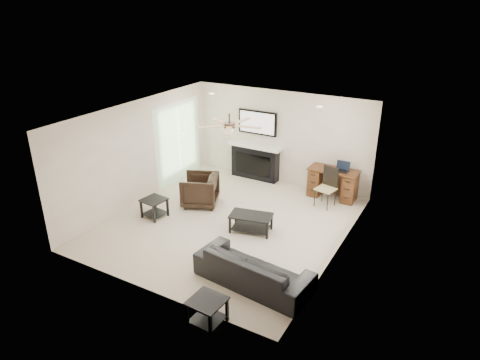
# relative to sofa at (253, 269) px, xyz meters

# --- Properties ---
(room_shell) EXTENTS (5.50, 5.54, 2.52)m
(room_shell) POSITION_rel_sofa_xyz_m (-1.34, 1.76, 1.38)
(room_shell) COLOR beige
(room_shell) RESTS_ON ground
(sofa) EXTENTS (2.19, 1.05, 0.62)m
(sofa) POSITION_rel_sofa_xyz_m (0.00, 0.00, 0.00)
(sofa) COLOR black
(sofa) RESTS_ON ground
(armchair) EXTENTS (1.10, 1.09, 0.77)m
(armchair) POSITION_rel_sofa_xyz_m (-2.60, 2.15, 0.08)
(armchair) COLOR black
(armchair) RESTS_ON ground
(coffee_table) EXTENTS (0.99, 0.68, 0.40)m
(coffee_table) POSITION_rel_sofa_xyz_m (-0.90, 1.60, -0.11)
(coffee_table) COLOR black
(coffee_table) RESTS_ON ground
(end_table_near) EXTENTS (0.55, 0.55, 0.45)m
(end_table_near) POSITION_rel_sofa_xyz_m (-0.15, -1.25, -0.08)
(end_table_near) COLOR black
(end_table_near) RESTS_ON ground
(end_table_left) EXTENTS (0.56, 0.56, 0.45)m
(end_table_left) POSITION_rel_sofa_xyz_m (-3.15, 1.10, -0.08)
(end_table_left) COLOR black
(end_table_left) RESTS_ON ground
(fireplace_unit) EXTENTS (1.52, 0.34, 1.91)m
(fireplace_unit) POSITION_rel_sofa_xyz_m (-2.20, 4.26, 0.65)
(fireplace_unit) COLOR black
(fireplace_unit) RESTS_ON ground
(desk) EXTENTS (1.22, 0.56, 0.76)m
(desk) POSITION_rel_sofa_xyz_m (0.09, 4.12, 0.07)
(desk) COLOR #381D0E
(desk) RESTS_ON ground
(desk_chair) EXTENTS (0.50, 0.52, 0.97)m
(desk_chair) POSITION_rel_sofa_xyz_m (0.09, 3.57, 0.18)
(desk_chair) COLOR black
(desk_chair) RESTS_ON ground
(laptop) EXTENTS (0.33, 0.24, 0.23)m
(laptop) POSITION_rel_sofa_xyz_m (0.29, 4.10, 0.57)
(laptop) COLOR black
(laptop) RESTS_ON desk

